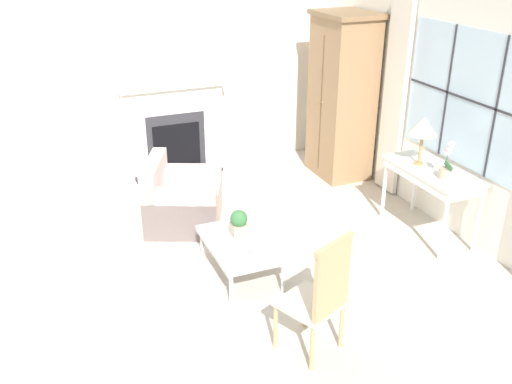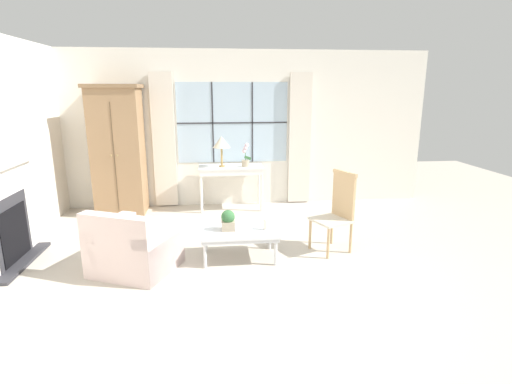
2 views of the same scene
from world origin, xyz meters
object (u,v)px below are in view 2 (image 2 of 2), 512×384
console_table (231,171)px  potted_orchid (246,158)px  table_lamp (221,143)px  potted_plant_small (228,220)px  armchair_upholstered (134,249)px  fireplace (1,207)px  armoire (118,150)px  side_chair_wooden (338,208)px  coffee_table (239,234)px  pillar_candle (266,225)px

console_table → potted_orchid: bearing=-14.0°
table_lamp → potted_orchid: (0.42, 0.01, -0.27)m
potted_plant_small → potted_orchid: bearing=79.5°
armchair_upholstered → fireplace: bearing=167.3°
armoire → console_table: (1.91, 0.04, -0.40)m
armchair_upholstered → potted_plant_small: 1.18m
side_chair_wooden → potted_plant_small: side_chair_wooden is taller
fireplace → side_chair_wooden: (4.18, 0.04, -0.16)m
potted_orchid → console_table: bearing=166.0°
fireplace → armoire: 2.31m
console_table → coffee_table: 2.26m
coffee_table → fireplace: bearing=177.6°
fireplace → armchair_upholstered: 1.69m
fireplace → armchair_upholstered: size_ratio=1.99×
console_table → pillar_candle: 2.28m
potted_orchid → potted_plant_small: 2.21m
console_table → table_lamp: (-0.16, -0.07, 0.52)m
armchair_upholstered → coffee_table: size_ratio=1.17×
fireplace → coffee_table: size_ratio=2.32×
armoire → pillar_candle: (2.26, -2.20, -0.67)m
console_table → side_chair_wooden: bearing=-57.4°
potted_plant_small → fireplace: bearing=178.3°
armchair_upholstered → pillar_candle: bearing=8.5°
armoire → pillar_candle: bearing=-44.2°
table_lamp → armchair_upholstered: table_lamp is taller
coffee_table → pillar_candle: (0.35, 0.00, 0.10)m
potted_orchid → coffee_table: bearing=-96.8°
potted_orchid → armchair_upholstered: 2.93m
table_lamp → potted_plant_small: size_ratio=2.05×
table_lamp → potted_plant_small: 2.24m
side_chair_wooden → coffee_table: bearing=-173.2°
console_table → coffee_table: (0.00, -2.24, -0.37)m
console_table → armchair_upholstered: console_table is taller
armoire → potted_orchid: 2.18m
armoire → armchair_upholstered: size_ratio=1.95×
coffee_table → table_lamp: bearing=94.2°
potted_plant_small → console_table: bearing=86.5°
table_lamp → coffee_table: 2.34m
fireplace → console_table: (2.85, 2.12, -0.04)m
console_table → potted_plant_small: size_ratio=4.35×
table_lamp → armchair_upholstered: 2.80m
console_table → side_chair_wooden: size_ratio=1.07×
fireplace → coffee_table: 2.88m
fireplace → table_lamp: 3.41m
armoire → table_lamp: size_ratio=4.09×
potted_orchid → coffee_table: size_ratio=0.43×
armoire → coffee_table: size_ratio=2.28×
armchair_upholstered → side_chair_wooden: 2.64m
potted_orchid → coffee_table: (-0.26, -2.17, -0.61)m
armoire → potted_orchid: (2.17, -0.03, -0.16)m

